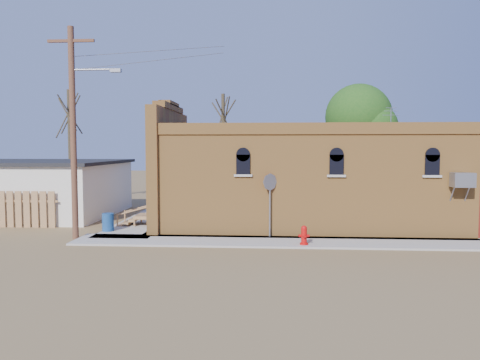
# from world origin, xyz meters

# --- Properties ---
(ground) EXTENTS (120.00, 120.00, 0.00)m
(ground) POSITION_xyz_m (0.00, 0.00, 0.00)
(ground) COLOR brown
(ground) RESTS_ON ground
(sidewalk_south) EXTENTS (19.00, 2.20, 0.08)m
(sidewalk_south) POSITION_xyz_m (1.50, 0.90, 0.04)
(sidewalk_south) COLOR #9E9991
(sidewalk_south) RESTS_ON ground
(sidewalk_west) EXTENTS (2.60, 10.00, 0.08)m
(sidewalk_west) POSITION_xyz_m (-6.30, 6.00, 0.04)
(sidewalk_west) COLOR #9E9991
(sidewalk_west) RESTS_ON ground
(brick_bar) EXTENTS (16.40, 7.97, 6.30)m
(brick_bar) POSITION_xyz_m (1.64, 5.49, 2.34)
(brick_bar) COLOR #CA863D
(brick_bar) RESTS_ON ground
(wood_fence) EXTENTS (5.20, 0.10, 1.80)m
(wood_fence) POSITION_xyz_m (-12.80, 3.80, 0.90)
(wood_fence) COLOR olive
(wood_fence) RESTS_ON ground
(utility_pole) EXTENTS (3.12, 0.26, 9.00)m
(utility_pole) POSITION_xyz_m (-8.14, 1.20, 4.77)
(utility_pole) COLOR #553322
(utility_pole) RESTS_ON ground
(tree_bare_near) EXTENTS (2.80, 2.80, 7.65)m
(tree_bare_near) POSITION_xyz_m (-3.00, 13.00, 5.96)
(tree_bare_near) COLOR #473B28
(tree_bare_near) RESTS_ON ground
(tree_bare_far) EXTENTS (2.80, 2.80, 8.16)m
(tree_bare_far) POSITION_xyz_m (-14.00, 14.00, 6.36)
(tree_bare_far) COLOR #473B28
(tree_bare_far) RESTS_ON ground
(tree_leafy) EXTENTS (4.40, 4.40, 8.15)m
(tree_leafy) POSITION_xyz_m (6.00, 13.50, 5.93)
(tree_leafy) COLOR #473B28
(tree_leafy) RESTS_ON ground
(fire_hydrant) EXTENTS (0.45, 0.44, 0.76)m
(fire_hydrant) POSITION_xyz_m (1.53, 0.24, 0.46)
(fire_hydrant) COLOR red
(fire_hydrant) RESTS_ON sidewalk_south
(stop_sign) EXTENTS (0.59, 0.56, 2.75)m
(stop_sign) POSITION_xyz_m (0.16, 1.80, 2.19)
(stop_sign) COLOR gray
(stop_sign) RESTS_ON sidewalk_south
(trash_barrel) EXTENTS (0.58, 0.58, 0.82)m
(trash_barrel) POSITION_xyz_m (-7.30, 2.70, 0.49)
(trash_barrel) COLOR navy
(trash_barrel) RESTS_ON sidewalk_west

